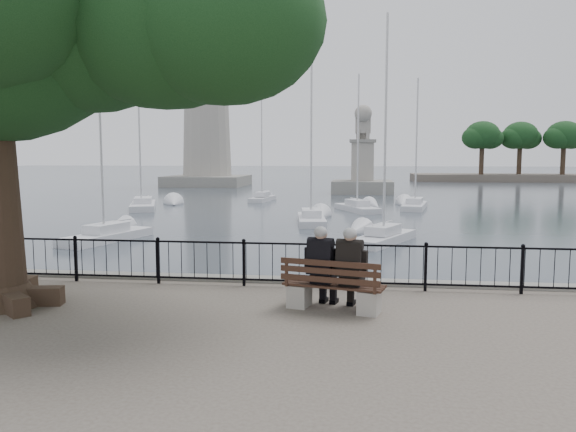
% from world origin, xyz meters
% --- Properties ---
extents(harbor, '(260.00, 260.00, 1.20)m').
position_xyz_m(harbor, '(0.00, 3.00, -0.50)').
color(harbor, slate).
rests_on(harbor, ground).
extents(railing, '(22.06, 0.06, 1.00)m').
position_xyz_m(railing, '(0.00, 2.50, 0.56)').
color(railing, black).
rests_on(railing, ground).
extents(bench, '(2.00, 1.03, 1.01)m').
position_xyz_m(bench, '(1.08, 0.72, 0.35)').
color(bench, gray).
rests_on(bench, ground).
extents(person_left, '(0.59, 0.86, 1.61)m').
position_xyz_m(person_left, '(0.88, 0.88, 0.74)').
color(person_left, black).
rests_on(person_left, ground).
extents(person_right, '(0.59, 0.86, 1.61)m').
position_xyz_m(person_right, '(1.43, 0.74, 0.74)').
color(person_right, black).
rests_on(person_right, ground).
extents(tree, '(10.37, 7.24, 8.47)m').
position_xyz_m(tree, '(-4.58, 0.39, 5.57)').
color(tree, black).
rests_on(tree, ground).
extents(lighthouse, '(9.94, 9.94, 30.43)m').
position_xyz_m(lighthouse, '(-18.00, 62.00, 11.82)').
color(lighthouse, slate).
rests_on(lighthouse, ground).
extents(lion_monument, '(6.28, 6.28, 9.20)m').
position_xyz_m(lion_monument, '(2.00, 49.93, 1.33)').
color(lion_monument, slate).
rests_on(lion_monument, ground).
extents(sailboat_a, '(2.79, 5.28, 9.67)m').
position_xyz_m(sailboat_a, '(-9.97, 14.74, -0.70)').
color(sailboat_a, silver).
rests_on(sailboat_a, ground).
extents(sailboat_b, '(2.14, 5.48, 10.72)m').
position_xyz_m(sailboat_b, '(-1.14, 22.72, -0.68)').
color(sailboat_b, silver).
rests_on(sailboat_b, ground).
extents(sailboat_c, '(3.31, 5.04, 10.20)m').
position_xyz_m(sailboat_c, '(2.70, 15.72, -0.68)').
color(sailboat_c, silver).
rests_on(sailboat_c, ground).
extents(sailboat_e, '(3.62, 6.32, 12.95)m').
position_xyz_m(sailboat_e, '(-14.26, 30.07, -0.65)').
color(sailboat_e, silver).
rests_on(sailboat_e, ground).
extents(sailboat_f, '(3.40, 5.28, 9.70)m').
position_xyz_m(sailboat_f, '(1.51, 30.21, -0.70)').
color(sailboat_f, silver).
rests_on(sailboat_f, ground).
extents(sailboat_g, '(2.47, 5.53, 9.68)m').
position_xyz_m(sailboat_g, '(5.74, 32.53, -0.71)').
color(sailboat_g, silver).
rests_on(sailboat_g, ground).
extents(sailboat_h, '(1.79, 4.75, 10.58)m').
position_xyz_m(sailboat_h, '(-6.68, 38.31, -0.67)').
color(sailboat_h, silver).
rests_on(sailboat_h, ground).
extents(far_shore, '(30.00, 8.60, 9.18)m').
position_xyz_m(far_shore, '(25.54, 79.46, 3.00)').
color(far_shore, brown).
rests_on(far_shore, ground).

